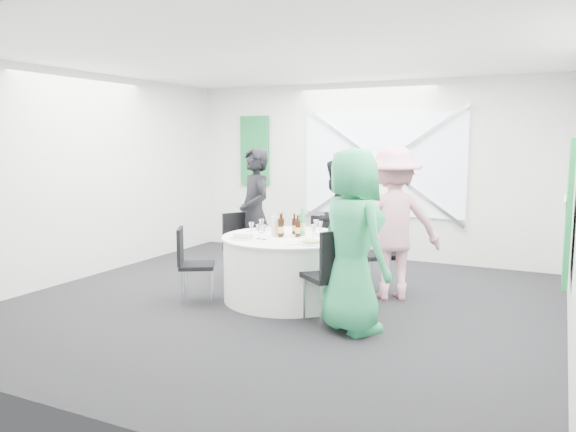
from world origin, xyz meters
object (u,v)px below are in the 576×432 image
at_px(banquet_table, 288,268).
at_px(person_man_back, 336,219).
at_px(chair_back, 321,243).
at_px(person_woman_green, 352,241).
at_px(chair_back_right, 387,247).
at_px(person_woman_pink, 393,223).
at_px(green_water_bottle, 302,225).
at_px(chair_front_right, 333,269).
at_px(clear_water_bottle, 275,226).
at_px(chair_front_left, 190,259).
at_px(person_man_back_left, 255,215).
at_px(chair_back_left, 240,241).

distance_m(banquet_table, person_man_back, 1.32).
distance_m(chair_back, person_woman_green, 2.20).
bearing_deg(chair_back_right, person_man_back, -157.48).
bearing_deg(person_woman_pink, green_water_bottle, -1.95).
height_order(chair_front_right, clear_water_bottle, clear_water_bottle).
height_order(chair_back, chair_front_left, chair_front_left).
xyz_separation_m(chair_back, chair_front_left, (-0.93, -1.72, 0.02)).
xyz_separation_m(chair_back, green_water_bottle, (0.19, -1.02, 0.40)).
bearing_deg(person_man_back_left, chair_front_right, 0.21).
distance_m(chair_back_left, person_woman_green, 2.39).
bearing_deg(green_water_bottle, person_woman_green, -42.02).
bearing_deg(chair_front_left, person_woman_pink, -91.20).
bearing_deg(chair_back, banquet_table, -90.00).
height_order(chair_front_right, person_man_back, person_man_back).
height_order(chair_front_left, person_woman_green, person_woman_green).
distance_m(chair_back_right, chair_front_right, 1.42).
height_order(chair_back_left, chair_back_right, chair_back_right).
bearing_deg(green_water_bottle, chair_back, 100.38).
height_order(chair_back, green_water_bottle, green_water_bottle).
distance_m(chair_back, green_water_bottle, 1.11).
bearing_deg(person_man_back, person_woman_green, 31.14).
bearing_deg(chair_back_left, person_man_back_left, -25.56).
xyz_separation_m(person_man_back_left, person_woman_pink, (1.90, -0.04, 0.01)).
bearing_deg(chair_back, green_water_bottle, -82.40).
bearing_deg(chair_front_right, clear_water_bottle, -82.54).
relative_size(chair_back, chair_front_left, 0.97).
relative_size(banquet_table, person_man_back, 0.95).
height_order(banquet_table, chair_front_left, chair_front_left).
xyz_separation_m(chair_back_left, chair_front_left, (-0.02, -1.10, -0.03)).
xyz_separation_m(chair_back_right, person_man_back_left, (-1.78, -0.15, 0.31)).
bearing_deg(chair_back_left, chair_back, -27.75).
distance_m(chair_front_right, person_woman_pink, 1.30).
relative_size(chair_front_right, person_man_back_left, 0.56).
bearing_deg(clear_water_bottle, chair_back_left, 144.55).
bearing_deg(person_woman_green, chair_front_left, 30.60).
xyz_separation_m(person_woman_green, green_water_bottle, (-0.92, 0.83, -0.02)).
bearing_deg(chair_back_right, green_water_bottle, -90.33).
height_order(person_man_back, clear_water_bottle, person_man_back).
bearing_deg(clear_water_bottle, person_woman_green, -28.39).
distance_m(banquet_table, chair_back_right, 1.26).
xyz_separation_m(chair_back_left, person_woman_pink, (2.06, 0.08, 0.37)).
xyz_separation_m(banquet_table, person_woman_pink, (1.09, 0.59, 0.52)).
height_order(chair_back_left, person_woman_pink, person_woman_pink).
bearing_deg(chair_back, person_man_back_left, -149.04).
bearing_deg(chair_back_right, clear_water_bottle, -91.26).
xyz_separation_m(banquet_table, chair_back, (-0.05, 1.13, 0.11)).
xyz_separation_m(chair_front_right, green_water_bottle, (-0.68, 0.74, 0.31)).
height_order(chair_front_left, clear_water_bottle, clear_water_bottle).
height_order(chair_back_right, person_woman_pink, person_woman_pink).
xyz_separation_m(chair_front_left, person_woman_green, (2.04, -0.13, 0.40)).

